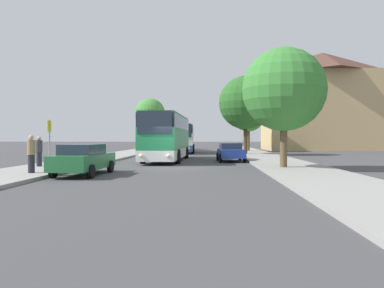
{
  "coord_description": "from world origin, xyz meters",
  "views": [
    {
      "loc": [
        2.22,
        -22.17,
        1.79
      ],
      "look_at": [
        0.58,
        11.82,
        1.23
      ],
      "focal_mm": 35.0,
      "sensor_mm": 36.0,
      "label": 1
    }
  ],
  "objects_px": {
    "parked_car_right_near": "(231,152)",
    "tree_right_near": "(284,90)",
    "tree_left_near": "(150,114)",
    "tree_right_mid": "(246,103)",
    "bus_stop_sign": "(49,138)",
    "pedestrian_waiting_near": "(31,154)",
    "pedestrian_waiting_far": "(39,151)",
    "tree_right_far": "(248,115)",
    "bus_front": "(167,137)",
    "bus_middle": "(183,138)",
    "parked_car_left_curb": "(84,159)",
    "tree_left_far": "(151,117)"
  },
  "relations": [
    {
      "from": "tree_left_near",
      "to": "pedestrian_waiting_far",
      "type": "bearing_deg",
      "value": -92.65
    },
    {
      "from": "bus_front",
      "to": "parked_car_left_curb",
      "type": "relative_size",
      "value": 2.46
    },
    {
      "from": "parked_car_right_near",
      "to": "tree_right_far",
      "type": "bearing_deg",
      "value": -102.99
    },
    {
      "from": "bus_front",
      "to": "tree_left_near",
      "type": "distance_m",
      "value": 23.77
    },
    {
      "from": "tree_left_far",
      "to": "tree_right_near",
      "type": "xyz_separation_m",
      "value": [
        13.33,
        -36.54,
        -0.56
      ]
    },
    {
      "from": "tree_left_far",
      "to": "tree_right_far",
      "type": "bearing_deg",
      "value": -33.6
    },
    {
      "from": "bus_stop_sign",
      "to": "tree_right_mid",
      "type": "bearing_deg",
      "value": 57.05
    },
    {
      "from": "tree_right_near",
      "to": "parked_car_right_near",
      "type": "bearing_deg",
      "value": 109.68
    },
    {
      "from": "parked_car_left_curb",
      "to": "tree_right_near",
      "type": "height_order",
      "value": "tree_right_near"
    },
    {
      "from": "tree_right_mid",
      "to": "parked_car_left_curb",
      "type": "bearing_deg",
      "value": -114.65
    },
    {
      "from": "tree_left_near",
      "to": "tree_left_far",
      "type": "bearing_deg",
      "value": 98.15
    },
    {
      "from": "pedestrian_waiting_far",
      "to": "tree_right_far",
      "type": "xyz_separation_m",
      "value": [
        14.74,
        27.28,
        3.68
      ]
    },
    {
      "from": "tree_right_far",
      "to": "bus_stop_sign",
      "type": "bearing_deg",
      "value": -115.47
    },
    {
      "from": "tree_left_near",
      "to": "tree_right_far",
      "type": "distance_m",
      "value": 13.82
    },
    {
      "from": "parked_car_right_near",
      "to": "tree_right_near",
      "type": "height_order",
      "value": "tree_right_near"
    },
    {
      "from": "bus_middle",
      "to": "bus_stop_sign",
      "type": "xyz_separation_m",
      "value": [
        -5.42,
        -24.94,
        -0.01
      ]
    },
    {
      "from": "pedestrian_waiting_near",
      "to": "tree_left_far",
      "type": "xyz_separation_m",
      "value": [
        -0.85,
        40.61,
        4.0
      ]
    },
    {
      "from": "pedestrian_waiting_near",
      "to": "tree_right_mid",
      "type": "relative_size",
      "value": 0.22
    },
    {
      "from": "bus_stop_sign",
      "to": "bus_front",
      "type": "bearing_deg",
      "value": 59.95
    },
    {
      "from": "bus_front",
      "to": "tree_right_near",
      "type": "xyz_separation_m",
      "value": [
        7.47,
        -7.83,
        2.6
      ]
    },
    {
      "from": "bus_stop_sign",
      "to": "tree_left_near",
      "type": "height_order",
      "value": "tree_left_near"
    },
    {
      "from": "tree_right_near",
      "to": "tree_right_far",
      "type": "height_order",
      "value": "tree_right_far"
    },
    {
      "from": "pedestrian_waiting_far",
      "to": "parked_car_left_curb",
      "type": "bearing_deg",
      "value": 76.35
    },
    {
      "from": "parked_car_left_curb",
      "to": "bus_stop_sign",
      "type": "relative_size",
      "value": 1.79
    },
    {
      "from": "bus_front",
      "to": "parked_car_right_near",
      "type": "height_order",
      "value": "bus_front"
    },
    {
      "from": "tree_left_far",
      "to": "bus_stop_sign",
      "type": "bearing_deg",
      "value": -89.18
    },
    {
      "from": "tree_right_near",
      "to": "tree_right_far",
      "type": "xyz_separation_m",
      "value": [
        0.8,
        27.15,
        0.22
      ]
    },
    {
      "from": "tree_right_mid",
      "to": "tree_right_far",
      "type": "distance_m",
      "value": 9.62
    },
    {
      "from": "tree_left_far",
      "to": "tree_right_far",
      "type": "relative_size",
      "value": 1.07
    },
    {
      "from": "bus_middle",
      "to": "tree_right_near",
      "type": "xyz_separation_m",
      "value": [
        7.37,
        -23.57,
        2.71
      ]
    },
    {
      "from": "pedestrian_waiting_near",
      "to": "tree_right_mid",
      "type": "xyz_separation_m",
      "value": [
        12.02,
        21.72,
        4.36
      ]
    },
    {
      "from": "bus_front",
      "to": "pedestrian_waiting_near",
      "type": "xyz_separation_m",
      "value": [
        -5.01,
        -11.9,
        -0.83
      ]
    },
    {
      "from": "tree_left_near",
      "to": "tree_right_mid",
      "type": "relative_size",
      "value": 0.89
    },
    {
      "from": "bus_front",
      "to": "parked_car_right_near",
      "type": "xyz_separation_m",
      "value": [
        4.9,
        -0.66,
        -1.14
      ]
    },
    {
      "from": "pedestrian_waiting_far",
      "to": "tree_right_far",
      "type": "bearing_deg",
      "value": -179.98
    },
    {
      "from": "parked_car_left_curb",
      "to": "bus_front",
      "type": "bearing_deg",
      "value": 78.55
    },
    {
      "from": "parked_car_right_near",
      "to": "pedestrian_waiting_far",
      "type": "bearing_deg",
      "value": 29.26
    },
    {
      "from": "tree_right_near",
      "to": "tree_right_mid",
      "type": "xyz_separation_m",
      "value": [
        -0.46,
        17.65,
        0.93
      ]
    },
    {
      "from": "parked_car_left_curb",
      "to": "tree_right_mid",
      "type": "height_order",
      "value": "tree_right_mid"
    },
    {
      "from": "parked_car_left_curb",
      "to": "pedestrian_waiting_far",
      "type": "height_order",
      "value": "pedestrian_waiting_far"
    },
    {
      "from": "tree_right_far",
      "to": "tree_left_far",
      "type": "bearing_deg",
      "value": 146.4
    },
    {
      "from": "bus_middle",
      "to": "tree_right_mid",
      "type": "relative_size",
      "value": 1.34
    },
    {
      "from": "pedestrian_waiting_far",
      "to": "tree_left_near",
      "type": "relative_size",
      "value": 0.24
    },
    {
      "from": "bus_middle",
      "to": "parked_car_right_near",
      "type": "height_order",
      "value": "bus_middle"
    },
    {
      "from": "tree_left_near",
      "to": "bus_middle",
      "type": "bearing_deg",
      "value": -54.71
    },
    {
      "from": "tree_right_near",
      "to": "tree_right_far",
      "type": "relative_size",
      "value": 1.0
    },
    {
      "from": "parked_car_left_curb",
      "to": "tree_left_near",
      "type": "bearing_deg",
      "value": 95.87
    },
    {
      "from": "bus_middle",
      "to": "parked_car_right_near",
      "type": "xyz_separation_m",
      "value": [
        4.81,
        -16.39,
        -1.04
      ]
    },
    {
      "from": "bus_stop_sign",
      "to": "tree_right_near",
      "type": "bearing_deg",
      "value": 6.14
    },
    {
      "from": "pedestrian_waiting_far",
      "to": "tree_right_far",
      "type": "relative_size",
      "value": 0.26
    }
  ]
}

